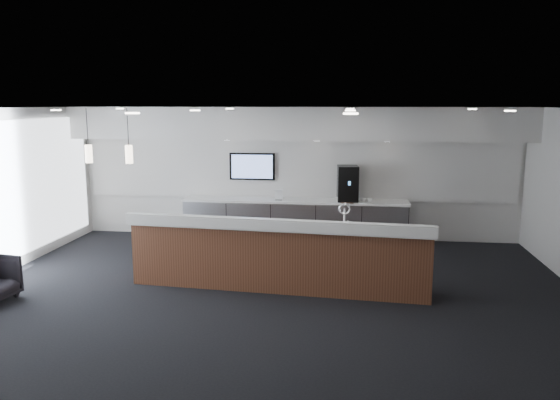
# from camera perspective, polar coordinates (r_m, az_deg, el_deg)

# --- Properties ---
(ground) EXTENTS (10.00, 10.00, 0.00)m
(ground) POSITION_cam_1_polar(r_m,az_deg,el_deg) (8.99, -0.86, -9.95)
(ground) COLOR black
(ground) RESTS_ON ground
(ceiling) EXTENTS (10.00, 8.00, 0.02)m
(ceiling) POSITION_cam_1_polar(r_m,az_deg,el_deg) (8.44, -0.91, 9.55)
(ceiling) COLOR black
(ceiling) RESTS_ON back_wall
(back_wall) EXTENTS (10.00, 0.02, 3.00)m
(back_wall) POSITION_cam_1_polar(r_m,az_deg,el_deg) (12.52, 1.68, 2.82)
(back_wall) COLOR silver
(back_wall) RESTS_ON ground
(soffit_bulkhead) EXTENTS (10.00, 0.90, 0.70)m
(soffit_bulkhead) POSITION_cam_1_polar(r_m,az_deg,el_deg) (11.98, 1.50, 8.02)
(soffit_bulkhead) COLOR silver
(soffit_bulkhead) RESTS_ON back_wall
(alcove_panel) EXTENTS (9.80, 0.06, 1.40)m
(alcove_panel) POSITION_cam_1_polar(r_m,az_deg,el_deg) (12.47, 1.67, 3.26)
(alcove_panel) COLOR silver
(alcove_panel) RESTS_ON back_wall
(back_credenza) EXTENTS (5.06, 0.66, 0.95)m
(back_credenza) POSITION_cam_1_polar(r_m,az_deg,el_deg) (12.34, 1.50, -2.10)
(back_credenza) COLOR gray
(back_credenza) RESTS_ON ground
(wall_tv) EXTENTS (1.05, 0.08, 0.62)m
(wall_tv) POSITION_cam_1_polar(r_m,az_deg,el_deg) (12.54, -2.92, 3.52)
(wall_tv) COLOR black
(wall_tv) RESTS_ON back_wall
(pendant_left) EXTENTS (0.12, 0.12, 0.30)m
(pendant_left) POSITION_cam_1_polar(r_m,az_deg,el_deg) (9.87, -14.21, 4.96)
(pendant_left) COLOR #FEE7C6
(pendant_left) RESTS_ON ceiling
(pendant_right) EXTENTS (0.12, 0.12, 0.30)m
(pendant_right) POSITION_cam_1_polar(r_m,az_deg,el_deg) (10.15, -17.91, 4.91)
(pendant_right) COLOR #FEE7C6
(pendant_right) RESTS_ON ceiling
(ceiling_can_lights) EXTENTS (7.00, 5.00, 0.02)m
(ceiling_can_lights) POSITION_cam_1_polar(r_m,az_deg,el_deg) (8.44, -0.91, 9.34)
(ceiling_can_lights) COLOR white
(ceiling_can_lights) RESTS_ON ceiling
(service_counter) EXTENTS (5.10, 1.24, 1.49)m
(service_counter) POSITION_cam_1_polar(r_m,az_deg,el_deg) (9.19, -0.16, -5.73)
(service_counter) COLOR #532E1B
(service_counter) RESTS_ON ground
(coffee_machine) EXTENTS (0.49, 0.60, 0.78)m
(coffee_machine) POSITION_cam_1_polar(r_m,az_deg,el_deg) (12.10, 7.08, 1.73)
(coffee_machine) COLOR black
(coffee_machine) RESTS_ON back_credenza
(info_sign_left) EXTENTS (0.17, 0.03, 0.24)m
(info_sign_left) POSITION_cam_1_polar(r_m,az_deg,el_deg) (12.14, -0.13, 0.54)
(info_sign_left) COLOR silver
(info_sign_left) RESTS_ON back_credenza
(info_sign_right) EXTENTS (0.16, 0.04, 0.21)m
(info_sign_right) POSITION_cam_1_polar(r_m,az_deg,el_deg) (12.11, 8.00, 0.36)
(info_sign_right) COLOR silver
(info_sign_right) RESTS_ON back_credenza
(cup_0) EXTENTS (0.10, 0.10, 0.09)m
(cup_0) POSITION_cam_1_polar(r_m,az_deg,el_deg) (12.08, 9.37, 0.01)
(cup_0) COLOR white
(cup_0) RESTS_ON back_credenza
(cup_1) EXTENTS (0.14, 0.14, 0.09)m
(cup_1) POSITION_cam_1_polar(r_m,az_deg,el_deg) (12.08, 8.70, 0.03)
(cup_1) COLOR white
(cup_1) RESTS_ON back_credenza
(cup_2) EXTENTS (0.12, 0.12, 0.09)m
(cup_2) POSITION_cam_1_polar(r_m,az_deg,el_deg) (12.07, 8.04, 0.04)
(cup_2) COLOR white
(cup_2) RESTS_ON back_credenza
(cup_3) EXTENTS (0.13, 0.13, 0.09)m
(cup_3) POSITION_cam_1_polar(r_m,az_deg,el_deg) (12.07, 7.37, 0.06)
(cup_3) COLOR white
(cup_3) RESTS_ON back_credenza
(cup_4) EXTENTS (0.13, 0.13, 0.09)m
(cup_4) POSITION_cam_1_polar(r_m,az_deg,el_deg) (12.07, 6.71, 0.07)
(cup_4) COLOR white
(cup_4) RESTS_ON back_credenza
(cup_5) EXTENTS (0.11, 0.11, 0.09)m
(cup_5) POSITION_cam_1_polar(r_m,az_deg,el_deg) (12.08, 6.05, 0.09)
(cup_5) COLOR white
(cup_5) RESTS_ON back_credenza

